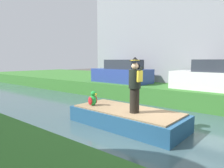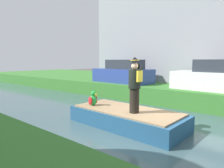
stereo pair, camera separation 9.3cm
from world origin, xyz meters
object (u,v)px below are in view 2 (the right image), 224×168
(parked_car_blue, at_px, (123,73))
(parrot_plush, at_px, (93,99))
(person_pirate, at_px, (135,85))
(boat, at_px, (126,118))
(parked_car_white, at_px, (217,78))

(parked_car_blue, bearing_deg, parrot_plush, -155.05)
(person_pirate, relative_size, parked_car_blue, 0.46)
(boat, relative_size, parked_car_blue, 1.05)
(parrot_plush, bearing_deg, person_pirate, -87.18)
(person_pirate, distance_m, parked_car_blue, 6.76)
(boat, distance_m, parked_car_white, 5.44)
(boat, relative_size, person_pirate, 2.31)
(boat, xyz_separation_m, person_pirate, (-0.22, -0.49, 1.23))
(person_pirate, height_order, parked_car_blue, person_pirate)
(boat, bearing_deg, parked_car_white, -20.12)
(parrot_plush, distance_m, parked_car_blue, 5.87)
(boat, xyz_separation_m, parked_car_white, (4.98, -1.83, 1.22))
(parked_car_blue, bearing_deg, parked_car_white, -90.00)
(person_pirate, bearing_deg, parked_car_blue, 24.16)
(boat, relative_size, parrot_plush, 7.49)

